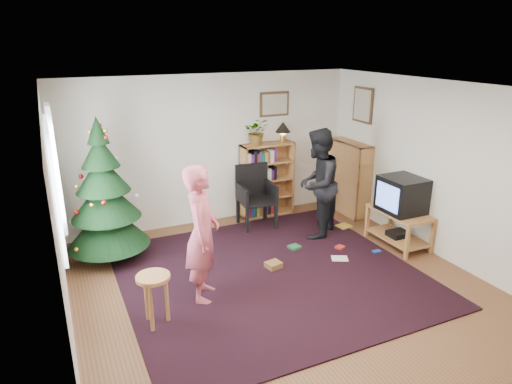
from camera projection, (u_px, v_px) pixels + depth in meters
name	position (u px, v px, depth m)	size (l,w,h in m)	color
floor	(280.00, 285.00, 5.89)	(5.00, 5.00, 0.00)	brown
ceiling	(284.00, 88.00, 5.09)	(5.00, 5.00, 0.00)	white
wall_back	(212.00, 150.00, 7.64)	(5.00, 0.02, 2.50)	silver
wall_front	(441.00, 294.00, 3.34)	(5.00, 0.02, 2.50)	silver
wall_left	(58.00, 228.00, 4.49)	(0.02, 5.00, 2.50)	silver
wall_right	(437.00, 170.00, 6.48)	(0.02, 5.00, 2.50)	silver
rug	(270.00, 274.00, 6.14)	(3.80, 3.60, 0.02)	black
window_pane	(55.00, 187.00, 4.94)	(0.04, 1.20, 1.40)	silver
curtain	(56.00, 170.00, 5.56)	(0.06, 0.35, 1.60)	white
picture_back	(274.00, 104.00, 7.85)	(0.55, 0.03, 0.42)	#4C3319
picture_right	(363.00, 105.00, 7.75)	(0.03, 0.50, 0.60)	#4C3319
christmas_tree	(105.00, 203.00, 6.34)	(1.14, 1.14, 2.07)	#3F2816
bookshelf_back	(267.00, 179.00, 8.07)	(0.95, 0.30, 1.30)	#AE783E
bookshelf_right	(348.00, 177.00, 8.19)	(0.30, 0.95, 1.30)	#AE783E
tv_stand	(399.00, 225.00, 6.96)	(0.54, 0.97, 0.55)	#AE783E
crt_tv	(402.00, 195.00, 6.80)	(0.56, 0.61, 0.53)	black
armchair	(254.00, 193.00, 7.67)	(0.61, 0.61, 1.03)	black
stool	(154.00, 287.00, 4.93)	(0.37, 0.37, 0.62)	#AE783E
person_standing	(202.00, 234.00, 5.36)	(0.61, 0.40, 1.68)	#B54855
person_by_chair	(317.00, 184.00, 7.11)	(0.85, 0.66, 1.74)	black
potted_plant	(257.00, 132.00, 7.71)	(0.41, 0.36, 0.46)	gray
table_lamp	(283.00, 128.00, 7.90)	(0.27, 0.27, 0.36)	#A57F33
floor_clutter	(329.00, 248.00, 6.83)	(1.92, 1.21, 0.08)	#A51E19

